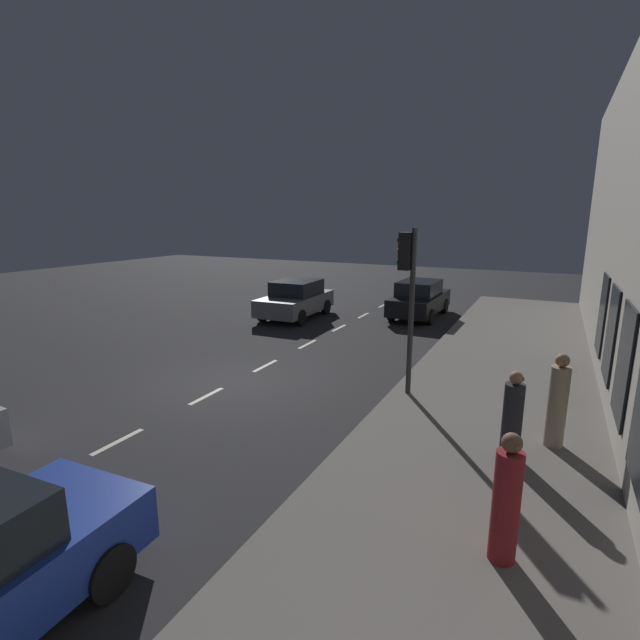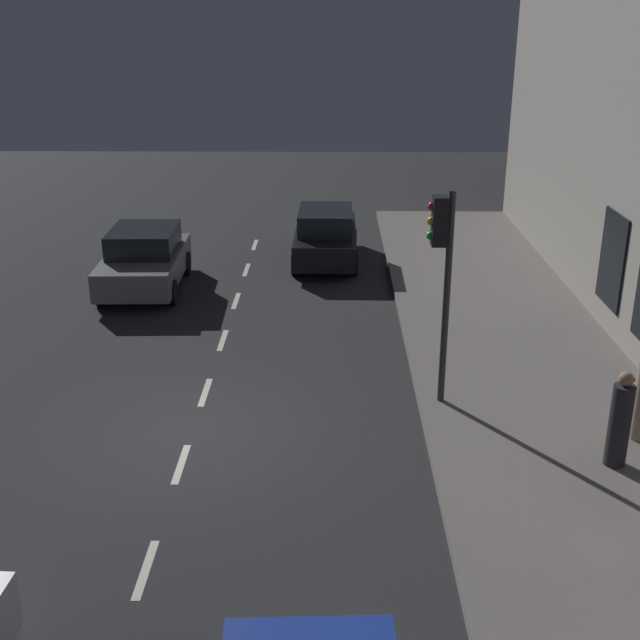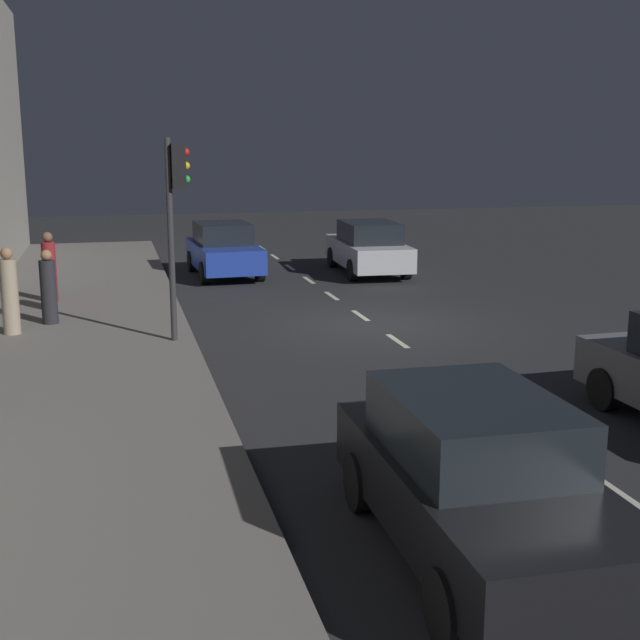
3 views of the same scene
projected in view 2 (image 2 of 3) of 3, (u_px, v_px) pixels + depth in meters
The scene contains 7 objects.
ground_plane at pixel (191, 434), 13.75m from camera, with size 60.00×60.00×0.00m, color #28282B.
sidewalk at pixel (556, 432), 13.64m from camera, with size 4.50×32.00×0.15m.
lane_centre_line at pixel (181, 464), 12.82m from camera, with size 0.12×27.20×0.01m.
traffic_light at pixel (442, 255), 13.63m from camera, with size 0.47×0.32×3.86m.
parked_car_1 at pixel (144, 259), 20.74m from camera, with size 2.06×4.00×1.58m.
parked_car_2 at pixel (326, 236), 22.97m from camera, with size 1.86×4.16×1.58m.
pedestrian_1 at pixel (620, 422), 12.29m from camera, with size 0.35×0.35×1.58m.
Camera 2 is at (2.39, -12.10, 6.75)m, focal length 44.93 mm.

